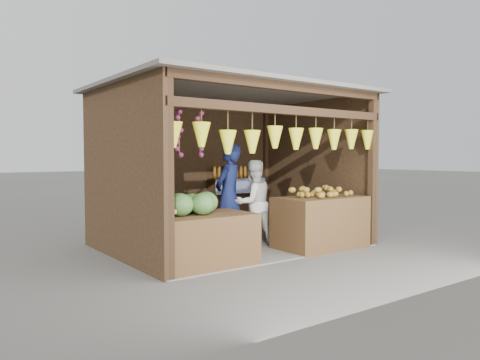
% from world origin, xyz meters
% --- Properties ---
extents(ground, '(80.00, 80.00, 0.00)m').
position_xyz_m(ground, '(0.00, 0.00, 0.00)').
color(ground, '#514F49').
rests_on(ground, ground).
extents(stall_structure, '(4.30, 3.30, 2.66)m').
position_xyz_m(stall_structure, '(-0.03, -0.04, 1.67)').
color(stall_structure, slate).
rests_on(stall_structure, ground).
extents(back_shelf, '(1.25, 0.32, 1.32)m').
position_xyz_m(back_shelf, '(1.05, 1.28, 0.87)').
color(back_shelf, '#382314').
rests_on(back_shelf, ground).
extents(counter_left, '(1.45, 0.85, 0.73)m').
position_xyz_m(counter_left, '(-1.23, -1.05, 0.36)').
color(counter_left, '#523A1B').
rests_on(counter_left, ground).
extents(counter_right, '(1.51, 0.85, 0.86)m').
position_xyz_m(counter_right, '(1.06, -1.09, 0.43)').
color(counter_right, '#4D3119').
rests_on(counter_right, ground).
extents(stool, '(0.31, 0.31, 0.29)m').
position_xyz_m(stool, '(-1.67, 0.15, 0.15)').
color(stool, black).
rests_on(stool, ground).
extents(man_standing, '(0.75, 0.64, 1.74)m').
position_xyz_m(man_standing, '(-0.09, -0.07, 0.87)').
color(man_standing, '#141C4D').
rests_on(man_standing, ground).
extents(woman_standing, '(0.76, 0.62, 1.47)m').
position_xyz_m(woman_standing, '(0.27, -0.28, 0.73)').
color(woman_standing, silver).
rests_on(woman_standing, ground).
extents(vendor_seated, '(0.65, 0.52, 1.15)m').
position_xyz_m(vendor_seated, '(-1.67, 0.15, 0.87)').
color(vendor_seated, brown).
rests_on(vendor_seated, stool).
extents(melon_pile, '(1.00, 0.50, 0.32)m').
position_xyz_m(melon_pile, '(-1.31, -0.97, 0.89)').
color(melon_pile, '#154E17').
rests_on(melon_pile, counter_left).
extents(tanfruit_pile, '(0.34, 0.40, 0.13)m').
position_xyz_m(tanfruit_pile, '(-1.82, -1.10, 0.79)').
color(tanfruit_pile, olive).
rests_on(tanfruit_pile, counter_left).
extents(mango_pile, '(1.40, 0.64, 0.22)m').
position_xyz_m(mango_pile, '(1.12, -1.06, 0.97)').
color(mango_pile, '#B14D17').
rests_on(mango_pile, counter_right).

